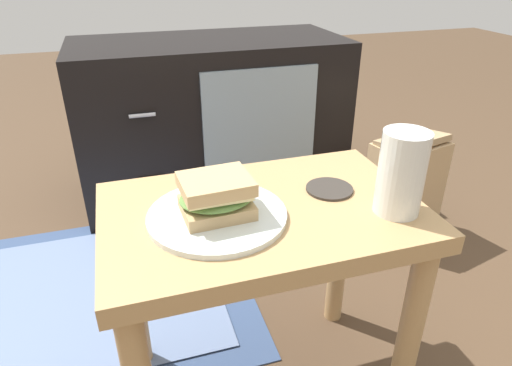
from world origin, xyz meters
TOP-DOWN VIEW (x-y plane):
  - side_table at (0.00, 0.00)m, footprint 0.56×0.36m
  - tv_cabinet at (0.11, 0.95)m, footprint 0.96×0.46m
  - area_rug at (-0.40, 0.41)m, footprint 0.94×0.74m
  - plate at (-0.08, -0.01)m, footprint 0.24×0.24m
  - sandwich_front at (-0.08, -0.01)m, footprint 0.13×0.11m
  - beer_glass at (0.22, -0.08)m, footprint 0.08×0.08m
  - coaster at (0.14, 0.02)m, footprint 0.09×0.09m
  - paper_bag at (0.63, 0.44)m, footprint 0.25×0.19m

SIDE VIEW (x-z plane):
  - area_rug at x=-0.40m, z-range 0.00..0.01m
  - paper_bag at x=0.63m, z-range -0.01..0.35m
  - tv_cabinet at x=0.11m, z-range 0.00..0.58m
  - side_table at x=0.00m, z-range 0.14..0.60m
  - coaster at x=0.14m, z-range 0.46..0.47m
  - plate at x=-0.08m, z-range 0.46..0.47m
  - sandwich_front at x=-0.08m, z-range 0.47..0.54m
  - beer_glass at x=0.22m, z-range 0.46..0.60m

